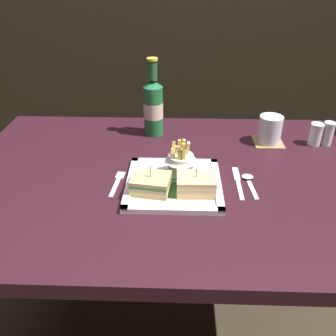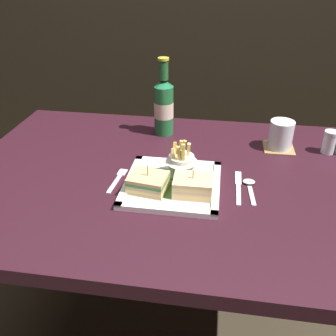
# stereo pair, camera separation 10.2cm
# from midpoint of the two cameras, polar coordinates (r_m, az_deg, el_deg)

# --- Properties ---
(ground_plane) EXTENTS (6.00, 6.00, 0.00)m
(ground_plane) POSITION_cam_midpoint_polar(r_m,az_deg,el_deg) (1.57, -2.66, -24.02)
(ground_plane) COLOR #332B1E
(dining_table) EXTENTS (1.23, 0.86, 0.72)m
(dining_table) POSITION_cam_midpoint_polar(r_m,az_deg,el_deg) (1.13, -3.41, -5.60)
(dining_table) COLOR black
(dining_table) RESTS_ON ground_plane
(square_plate) EXTENTS (0.27, 0.27, 0.02)m
(square_plate) POSITION_cam_midpoint_polar(r_m,az_deg,el_deg) (1.01, -1.99, -2.68)
(square_plate) COLOR white
(square_plate) RESTS_ON dining_table
(sandwich_half_left) EXTENTS (0.11, 0.10, 0.08)m
(sandwich_half_left) POSITION_cam_midpoint_polar(r_m,az_deg,el_deg) (0.97, -5.77, -2.60)
(sandwich_half_left) COLOR tan
(sandwich_half_left) RESTS_ON square_plate
(sandwich_half_right) EXTENTS (0.10, 0.08, 0.07)m
(sandwich_half_right) POSITION_cam_midpoint_polar(r_m,az_deg,el_deg) (0.96, 1.45, -2.68)
(sandwich_half_right) COLOR #DAB689
(sandwich_half_right) RESTS_ON square_plate
(fries_cup) EXTENTS (0.09, 0.09, 0.11)m
(fries_cup) POSITION_cam_midpoint_polar(r_m,az_deg,el_deg) (1.02, -0.81, 1.08)
(fries_cup) COLOR white
(fries_cup) RESTS_ON square_plate
(beer_bottle) EXTENTS (0.07, 0.07, 0.27)m
(beer_bottle) POSITION_cam_midpoint_polar(r_m,az_deg,el_deg) (1.28, -4.69, 9.81)
(beer_bottle) COLOR #216934
(beer_bottle) RESTS_ON dining_table
(drink_coaster) EXTENTS (0.10, 0.10, 0.00)m
(drink_coaster) POSITION_cam_midpoint_polar(r_m,az_deg,el_deg) (1.28, 13.49, 3.97)
(drink_coaster) COLOR olive
(drink_coaster) RESTS_ON dining_table
(water_glass) EXTENTS (0.08, 0.08, 0.09)m
(water_glass) POSITION_cam_midpoint_polar(r_m,az_deg,el_deg) (1.27, 13.73, 5.72)
(water_glass) COLOR silver
(water_glass) RESTS_ON dining_table
(fork) EXTENTS (0.03, 0.13, 0.00)m
(fork) POSITION_cam_midpoint_polar(r_m,az_deg,el_deg) (1.05, -10.88, -2.31)
(fork) COLOR silver
(fork) RESTS_ON dining_table
(knife) EXTENTS (0.02, 0.17, 0.00)m
(knife) POSITION_cam_midpoint_polar(r_m,az_deg,el_deg) (1.04, 8.36, -2.20)
(knife) COLOR silver
(knife) RESTS_ON dining_table
(spoon) EXTENTS (0.04, 0.12, 0.01)m
(spoon) POSITION_cam_midpoint_polar(r_m,az_deg,el_deg) (1.05, 10.04, -1.96)
(spoon) COLOR silver
(spoon) RESTS_ON dining_table
(salt_shaker) EXTENTS (0.04, 0.04, 0.08)m
(salt_shaker) POSITION_cam_midpoint_polar(r_m,az_deg,el_deg) (1.31, 20.44, 4.84)
(salt_shaker) COLOR silver
(salt_shaker) RESTS_ON dining_table
(pepper_shaker) EXTENTS (0.04, 0.04, 0.08)m
(pepper_shaker) POSITION_cam_midpoint_polar(r_m,az_deg,el_deg) (1.32, 22.11, 4.85)
(pepper_shaker) COLOR silver
(pepper_shaker) RESTS_ON dining_table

